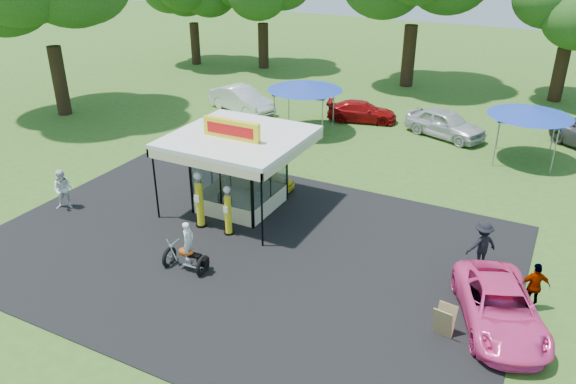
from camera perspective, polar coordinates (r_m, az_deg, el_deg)
name	(u,v)px	position (r m, az deg, el deg)	size (l,w,h in m)	color
ground	(216,274)	(20.56, -7.35, -8.29)	(120.00, 120.00, 0.00)	#35581B
asphalt_apron	(245,248)	(21.94, -4.42, -5.69)	(20.00, 14.00, 0.04)	black
gas_station_kiosk	(240,170)	(24.34, -4.93, 2.26)	(5.40, 5.40, 4.18)	white
gas_pump_left	(200,201)	(23.13, -8.97, -0.89)	(0.46, 0.46, 2.48)	black
gas_pump_right	(228,212)	(22.47, -6.12, -2.00)	(0.40, 0.40, 2.15)	black
motorcycle	(188,251)	(20.53, -10.16, -5.94)	(1.74, 0.89, 2.04)	black
spare_tires	(225,200)	(24.85, -6.43, -0.82)	(0.99, 0.68, 0.81)	black
a_frame_sign	(444,322)	(18.03, 15.57, -12.56)	(0.62, 0.60, 1.05)	#593819
kiosk_car	(265,179)	(26.59, -2.32, 1.37)	(1.13, 2.82, 0.96)	yellow
pink_sedan	(500,307)	(18.91, 20.73, -10.91)	(2.21, 4.80, 1.33)	#FF4599
spectator_west	(64,190)	(26.31, -21.84, 0.22)	(0.90, 0.70, 1.85)	white
spectator_east_a	(482,245)	(21.57, 19.10, -5.07)	(1.17, 0.67, 1.80)	black
spectator_east_b	(535,286)	(19.98, 23.78, -8.76)	(0.99, 0.41, 1.68)	gray
bg_car_a	(242,99)	(37.92, -4.73, 9.36)	(1.73, 4.97, 1.64)	silver
bg_car_b	(362,111)	(36.18, 7.51, 8.12)	(1.78, 4.38, 1.27)	#990B0C
bg_car_c	(445,124)	(34.31, 15.68, 6.71)	(1.93, 4.79, 1.63)	#B7B9BD
tent_west	(305,86)	(33.42, 1.74, 10.73)	(4.43, 4.43, 3.09)	gray
tent_east	(531,112)	(31.54, 23.43, 7.50)	(4.26, 4.26, 2.98)	gray
oak_far_d	(574,5)	(43.44, 27.05, 16.58)	(8.60, 8.60, 10.24)	black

